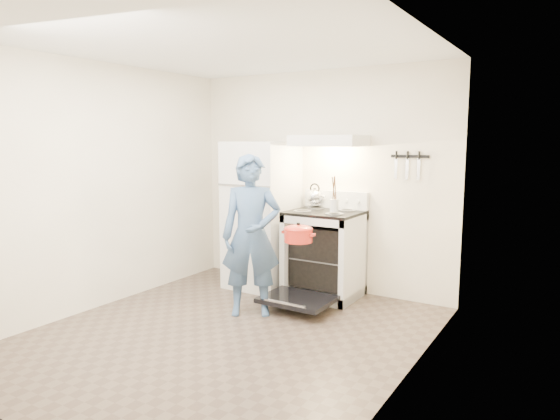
# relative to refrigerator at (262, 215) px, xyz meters

# --- Properties ---
(floor) EXTENTS (3.60, 3.60, 0.00)m
(floor) POSITION_rel_refrigerator_xyz_m (0.58, -1.45, -0.85)
(floor) COLOR brown
(floor) RESTS_ON ground
(back_wall) EXTENTS (3.20, 0.02, 2.50)m
(back_wall) POSITION_rel_refrigerator_xyz_m (0.58, 0.35, 0.40)
(back_wall) COLOR white
(back_wall) RESTS_ON ground
(refrigerator) EXTENTS (0.70, 0.70, 1.70)m
(refrigerator) POSITION_rel_refrigerator_xyz_m (0.00, 0.00, 0.00)
(refrigerator) COLOR silver
(refrigerator) RESTS_ON floor
(stove_body) EXTENTS (0.76, 0.65, 0.92)m
(stove_body) POSITION_rel_refrigerator_xyz_m (0.81, 0.02, -0.39)
(stove_body) COLOR silver
(stove_body) RESTS_ON floor
(cooktop) EXTENTS (0.76, 0.65, 0.03)m
(cooktop) POSITION_rel_refrigerator_xyz_m (0.81, 0.02, 0.09)
(cooktop) COLOR black
(cooktop) RESTS_ON stove_body
(backsplash) EXTENTS (0.76, 0.07, 0.20)m
(backsplash) POSITION_rel_refrigerator_xyz_m (0.81, 0.31, 0.20)
(backsplash) COLOR silver
(backsplash) RESTS_ON cooktop
(oven_door) EXTENTS (0.70, 0.54, 0.04)m
(oven_door) POSITION_rel_refrigerator_xyz_m (0.81, -0.57, -0.72)
(oven_door) COLOR black
(oven_door) RESTS_ON floor
(oven_rack) EXTENTS (0.60, 0.52, 0.01)m
(oven_rack) POSITION_rel_refrigerator_xyz_m (0.81, 0.02, -0.41)
(oven_rack) COLOR gray
(oven_rack) RESTS_ON stove_body
(range_hood) EXTENTS (0.76, 0.50, 0.12)m
(range_hood) POSITION_rel_refrigerator_xyz_m (0.81, 0.10, 0.86)
(range_hood) COLOR silver
(range_hood) RESTS_ON back_wall
(knife_strip) EXTENTS (0.40, 0.02, 0.03)m
(knife_strip) POSITION_rel_refrigerator_xyz_m (1.63, 0.33, 0.70)
(knife_strip) COLOR black
(knife_strip) RESTS_ON back_wall
(pizza_stone) EXTENTS (0.31, 0.31, 0.02)m
(pizza_stone) POSITION_rel_refrigerator_xyz_m (0.78, 0.06, -0.40)
(pizza_stone) COLOR #896B4D
(pizza_stone) RESTS_ON oven_rack
(tea_kettle) EXTENTS (0.23, 0.19, 0.28)m
(tea_kettle) POSITION_rel_refrigerator_xyz_m (0.58, 0.23, 0.24)
(tea_kettle) COLOR silver
(tea_kettle) RESTS_ON cooktop
(utensil_jar) EXTENTS (0.10, 0.10, 0.13)m
(utensil_jar) POSITION_rel_refrigerator_xyz_m (1.00, -0.14, 0.20)
(utensil_jar) COLOR silver
(utensil_jar) RESTS_ON cooktop
(person) EXTENTS (0.69, 0.63, 1.58)m
(person) POSITION_rel_refrigerator_xyz_m (0.46, -0.87, -0.06)
(person) COLOR #314E77
(person) RESTS_ON floor
(dutch_oven) EXTENTS (0.35, 0.28, 0.23)m
(dutch_oven) POSITION_rel_refrigerator_xyz_m (0.86, -0.65, -0.05)
(dutch_oven) COLOR red
(dutch_oven) RESTS_ON person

